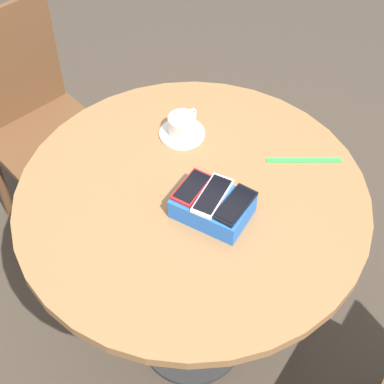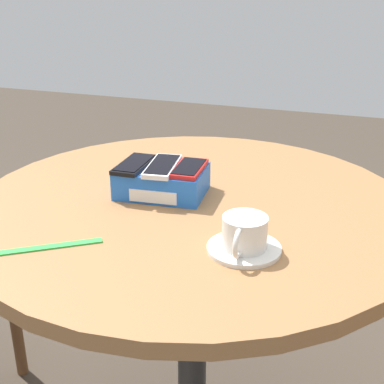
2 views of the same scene
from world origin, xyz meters
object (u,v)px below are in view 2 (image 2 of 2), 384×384
round_table (192,248)px  saucer (244,249)px  phone_black (134,164)px  phone_red (189,168)px  coffee_cup (244,232)px  phone_box (162,181)px  lanyard_strap (43,248)px  phone_white (162,166)px

round_table → saucer: saucer is taller
phone_black → phone_red: 0.12m
phone_red → coffee_cup: 0.27m
phone_box → saucer: bearing=-39.7°
coffee_cup → lanyard_strap: size_ratio=0.53×
phone_box → phone_black: phone_black is taller
coffee_cup → phone_red: bearing=130.7°
phone_red → phone_black: bearing=-173.4°
phone_black → phone_red: size_ratio=1.09×
phone_white → round_table: bearing=-9.9°
phone_black → coffee_cup: 0.35m
phone_white → coffee_cup: 0.30m
phone_white → saucer: bearing=-39.6°
phone_white → lanyard_strap: 0.33m
lanyard_strap → phone_white: bearing=70.0°
round_table → coffee_cup: coffee_cup is taller
phone_box → coffee_cup: coffee_cup is taller
phone_white → saucer: (0.23, -0.19, -0.06)m
phone_white → lanyard_strap: (-0.11, -0.30, -0.06)m
lanyard_strap → coffee_cup: bearing=17.4°
coffee_cup → round_table: bearing=131.3°
round_table → phone_black: phone_black is taller
phone_white → saucer: 0.31m
phone_white → phone_black: bearing=-173.3°
phone_box → phone_white: (0.00, -0.00, 0.04)m
phone_red → saucer: 0.27m
saucer → coffee_cup: coffee_cup is taller
phone_white → phone_red: size_ratio=1.20×
round_table → saucer: (0.16, -0.18, 0.12)m
phone_red → phone_box: bearing=-177.1°
saucer → lanyard_strap: 0.36m
phone_black → lanyard_strap: size_ratio=0.63×
phone_red → saucer: phone_red is taller
round_table → phone_white: 0.20m
phone_box → phone_red: (0.06, 0.00, 0.04)m
phone_white → phone_box: bearing=132.7°
round_table → phone_black: bearing=177.8°
phone_white → coffee_cup: phone_white is taller
phone_black → phone_red: (0.12, 0.01, 0.00)m
phone_black → phone_red: same height
phone_red → saucer: (0.17, -0.20, -0.06)m
lanyard_strap → round_table: bearing=57.7°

